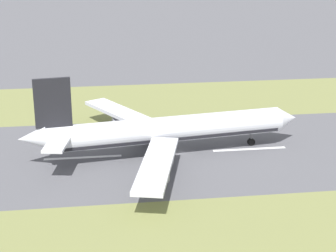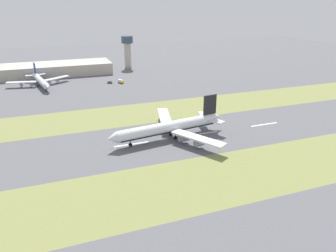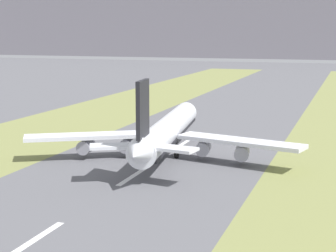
{
  "view_description": "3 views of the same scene",
  "coord_description": "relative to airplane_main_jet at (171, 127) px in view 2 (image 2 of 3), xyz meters",
  "views": [
    {
      "loc": [
        122.93,
        -19.82,
        49.32
      ],
      "look_at": [
        0.45,
        -3.05,
        7.0
      ],
      "focal_mm": 60.0,
      "sensor_mm": 36.0,
      "label": 1
    },
    {
      "loc": [
        -147.86,
        52.23,
        68.61
      ],
      "look_at": [
        0.45,
        -3.05,
        7.0
      ],
      "focal_mm": 35.0,
      "sensor_mm": 36.0,
      "label": 2
    },
    {
      "loc": [
        42.19,
        -127.72,
        29.45
      ],
      "look_at": [
        0.45,
        -3.05,
        7.0
      ],
      "focal_mm": 60.0,
      "sensor_mm": 36.0,
      "label": 3
    }
  ],
  "objects": [
    {
      "name": "ground_plane",
      "position": [
        -0.71,
        4.93,
        -6.02
      ],
      "size": [
        800.0,
        800.0,
        0.0
      ],
      "primitive_type": "plane",
      "color": "#56565B"
    },
    {
      "name": "grass_median_west",
      "position": [
        -45.71,
        4.93,
        -6.02
      ],
      "size": [
        40.0,
        600.0,
        0.01
      ],
      "primitive_type": "cube",
      "color": "olive",
      "rests_on": "ground"
    },
    {
      "name": "grass_median_east",
      "position": [
        44.29,
        4.93,
        -6.02
      ],
      "size": [
        40.0,
        600.0,
        0.01
      ],
      "primitive_type": "cube",
      "color": "olive",
      "rests_on": "ground"
    },
    {
      "name": "centreline_dash_near",
      "position": [
        -0.71,
        -58.11,
        -6.01
      ],
      "size": [
        1.2,
        18.0,
        0.01
      ],
      "primitive_type": "cube",
      "color": "silver",
      "rests_on": "ground"
    },
    {
      "name": "centreline_dash_mid",
      "position": [
        -0.71,
        -18.11,
        -6.01
      ],
      "size": [
        1.2,
        18.0,
        0.01
      ],
      "primitive_type": "cube",
      "color": "silver",
      "rests_on": "ground"
    },
    {
      "name": "centreline_dash_far",
      "position": [
        -0.71,
        21.89,
        -6.01
      ],
      "size": [
        1.2,
        18.0,
        0.01
      ],
      "primitive_type": "cube",
      "color": "silver",
      "rests_on": "ground"
    },
    {
      "name": "airplane_main_jet",
      "position": [
        0.0,
        0.0,
        0.0
      ],
      "size": [
        63.54,
        67.12,
        20.2
      ],
      "color": "silver",
      "rests_on": "ground"
    },
    {
      "name": "terminal_building",
      "position": [
        183.93,
        52.51,
        -0.68
      ],
      "size": [
        36.0,
        110.89,
        10.68
      ],
      "primitive_type": "cube",
      "color": "#B2AD9E",
      "rests_on": "ground"
    },
    {
      "name": "control_tower",
      "position": [
        193.41,
        -24.85,
        14.24
      ],
      "size": [
        12.0,
        12.0,
        32.86
      ],
      "color": "#B2AD9E",
      "rests_on": "ground"
    },
    {
      "name": "airplane_parked_apron",
      "position": [
        140.46,
        63.44,
        -1.1
      ],
      "size": [
        54.66,
        51.52,
        16.52
      ],
      "color": "silver",
      "rests_on": "ground"
    },
    {
      "name": "service_truck",
      "position": [
        127.49,
        -1.84,
        -4.36
      ],
      "size": [
        6.39,
        4.17,
        3.1
      ],
      "color": "gold",
      "rests_on": "ground"
    },
    {
      "name": "apron_car",
      "position": [
        130.4,
        7.21,
        -5.02
      ],
      "size": [
        4.01,
        4.63,
        2.03
      ],
      "color": "#4C4C51",
      "rests_on": "ground"
    }
  ]
}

